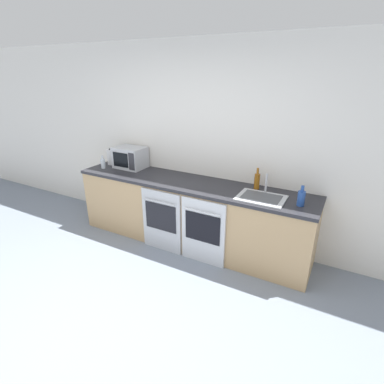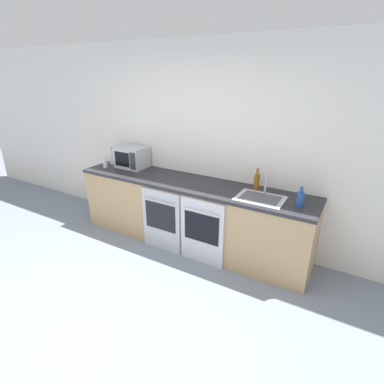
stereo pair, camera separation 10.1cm
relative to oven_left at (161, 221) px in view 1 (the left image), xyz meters
The scene contains 11 objects.
ground_plane 1.59m from the oven_left, 81.51° to the right, with size 16.00×16.00×0.00m, color gray.
wall_back 1.14m from the oven_left, 71.89° to the left, with size 10.00×0.06×2.60m.
counter_back 0.41m from the oven_left, 56.30° to the left, with size 3.21×0.67×0.89m.
oven_left is the anchor object (origin of this frame).
oven_right 0.60m from the oven_left, ahead, with size 0.57×0.06×0.83m.
microwave 1.14m from the oven_left, 150.68° to the left, with size 0.44×0.33×0.30m.
bottle_blue 1.72m from the oven_left, ahead, with size 0.08×0.08×0.22m.
bottle_amber 1.30m from the oven_left, 25.72° to the left, with size 0.07×0.07×0.26m.
bottle_clear 1.31m from the oven_left, 167.97° to the left, with size 0.06×0.06×0.19m.
kettle 1.42m from the oven_left, 157.92° to the left, with size 0.16×0.16×0.24m.
sink 1.31m from the oven_left, 11.92° to the left, with size 0.52×0.40×0.24m.
Camera 1 is at (1.76, -1.30, 2.19)m, focal length 28.00 mm.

